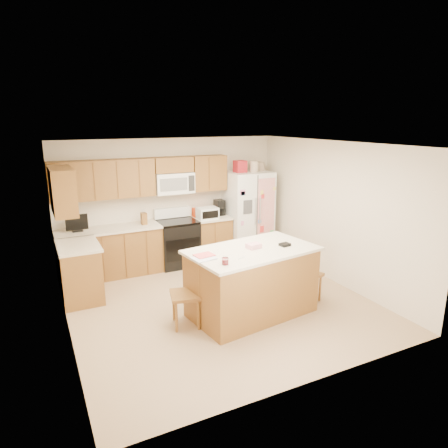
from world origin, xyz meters
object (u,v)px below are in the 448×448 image
windsor_chair_left (187,294)px  windsor_chair_back (229,270)px  island (252,281)px  refrigerator (248,213)px  windsor_chair_right (305,274)px  stove (177,242)px

windsor_chair_left → windsor_chair_back: (0.96, 0.58, -0.00)m
windsor_chair_left → island: bearing=-5.3°
refrigerator → windsor_chair_right: refrigerator is taller
refrigerator → windsor_chair_back: bearing=-127.3°
stove → windsor_chair_back: (0.26, -1.78, -0.00)m
windsor_chair_left → refrigerator: bearing=45.4°
windsor_chair_left → windsor_chair_back: size_ratio=1.01×
stove → windsor_chair_left: (-0.70, -2.37, 0.00)m
refrigerator → windsor_chair_right: (-0.31, -2.42, -0.45)m
refrigerator → island: (-1.28, -2.39, -0.41)m
stove → windsor_chair_right: bearing=-63.1°
windsor_chair_right → island: bearing=178.5°
island → windsor_chair_back: (-0.03, 0.67, -0.04)m
stove → windsor_chair_right: (1.26, -2.48, -0.01)m
refrigerator → windsor_chair_back: (-1.31, -1.72, -0.45)m
windsor_chair_back → stove: bearing=98.2°
stove → windsor_chair_left: 2.47m
stove → island: size_ratio=0.57×
stove → island: stove is taller
stove → windsor_chair_left: size_ratio=1.13×
stove → refrigerator: refrigerator is taller
windsor_chair_right → stove: bearing=116.9°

